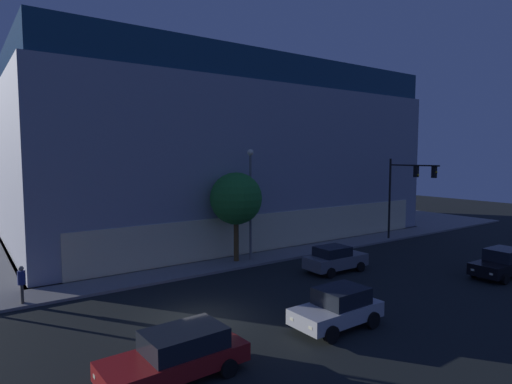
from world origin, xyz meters
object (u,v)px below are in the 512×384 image
at_px(car_grey, 335,259).
at_px(car_black, 502,263).
at_px(traffic_light_far_corner, 407,184).
at_px(car_silver, 338,308).
at_px(sidewalk_tree, 236,199).
at_px(modern_building, 209,153).
at_px(street_lamp_sidewalk, 250,190).
at_px(pedestrian_waiting, 22,281).
at_px(car_red, 178,354).

height_order(car_grey, car_black, car_black).
bearing_deg(traffic_light_far_corner, car_silver, -152.29).
height_order(sidewalk_tree, car_black, sidewalk_tree).
relative_size(modern_building, street_lamp_sidewalk, 4.64).
bearing_deg(pedestrian_waiting, modern_building, 37.29).
xyz_separation_m(sidewalk_tree, car_grey, (3.91, -5.36, -3.56)).
xyz_separation_m(modern_building, car_red, (-14.48, -24.04, -6.65)).
relative_size(traffic_light_far_corner, car_red, 1.42).
distance_m(pedestrian_waiting, car_grey, 17.37).
bearing_deg(car_silver, car_red, 178.94).
xyz_separation_m(pedestrian_waiting, car_red, (3.33, -10.48, -0.42)).
xyz_separation_m(street_lamp_sidewalk, car_black, (10.22, -11.76, -4.09)).
bearing_deg(modern_building, car_silver, -106.60).
relative_size(modern_building, car_silver, 8.67).
xyz_separation_m(car_grey, car_black, (7.37, -6.56, 0.01)).
bearing_deg(traffic_light_far_corner, modern_building, 124.29).
distance_m(modern_building, car_red, 28.84).
relative_size(sidewalk_tree, car_red, 1.25).
height_order(car_red, car_black, car_black).
bearing_deg(car_silver, pedestrian_waiting, 134.94).
bearing_deg(car_silver, car_grey, 45.15).
relative_size(traffic_light_far_corner, sidewalk_tree, 1.14).
bearing_deg(pedestrian_waiting, car_silver, -45.06).
relative_size(car_red, car_black, 1.11).
bearing_deg(modern_building, traffic_light_far_corner, -55.71).
height_order(modern_building, car_silver, modern_building).
height_order(car_red, car_grey, car_grey).
bearing_deg(sidewalk_tree, car_silver, -101.23).
height_order(traffic_light_far_corner, street_lamp_sidewalk, street_lamp_sidewalk).
bearing_deg(car_red, pedestrian_waiting, 107.60).
bearing_deg(car_black, pedestrian_waiting, 155.66).
distance_m(street_lamp_sidewalk, car_silver, 12.60).
height_order(pedestrian_waiting, car_black, pedestrian_waiting).
distance_m(pedestrian_waiting, car_red, 11.01).
height_order(traffic_light_far_corner, car_black, traffic_light_far_corner).
bearing_deg(car_silver, traffic_light_far_corner, 27.71).
bearing_deg(sidewalk_tree, car_red, -129.85).
xyz_separation_m(modern_building, pedestrian_waiting, (-17.80, -13.56, -6.22)).
distance_m(car_red, car_silver, 7.27).
bearing_deg(car_red, street_lamp_sidewalk, 46.78).
relative_size(sidewalk_tree, car_black, 1.38).
distance_m(sidewalk_tree, car_black, 16.79).
distance_m(sidewalk_tree, car_silver, 12.34).
height_order(modern_building, car_red, modern_building).
distance_m(car_red, car_grey, 14.80).
distance_m(car_red, car_black, 20.85).
bearing_deg(sidewalk_tree, traffic_light_far_corner, -9.17).
distance_m(modern_building, car_silver, 26.08).
height_order(car_red, car_silver, car_silver).
bearing_deg(car_grey, car_silver, -134.85).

